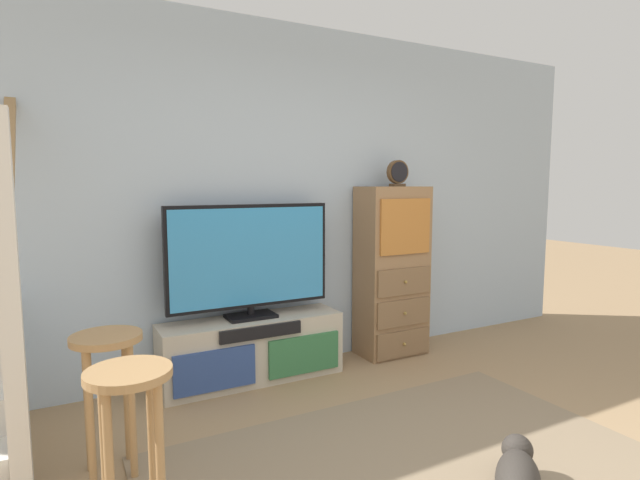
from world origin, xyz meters
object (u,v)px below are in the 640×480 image
at_px(media_console, 253,350).
at_px(bar_stool_far, 108,371).
at_px(television, 250,258).
at_px(side_cabinet, 392,271).
at_px(desk_clock, 398,173).
at_px(dog, 518,477).
at_px(bar_stool_near, 130,415).

xyz_separation_m(media_console, bar_stool_far, (-1.06, -0.81, 0.30)).
xyz_separation_m(television, bar_stool_far, (-1.06, -0.84, -0.38)).
relative_size(media_console, side_cabinet, 0.94).
xyz_separation_m(desk_clock, bar_stool_far, (-2.36, -0.81, -1.01)).
bearing_deg(dog, media_console, 106.52).
xyz_separation_m(desk_clock, bar_stool_near, (-2.33, -1.36, -1.01)).
bearing_deg(bar_stool_near, media_console, 53.10).
xyz_separation_m(television, desk_clock, (1.31, -0.03, 0.63)).
bearing_deg(dog, bar_stool_near, 160.57).
relative_size(television, bar_stool_far, 1.69).
xyz_separation_m(bar_stool_near, bar_stool_far, (-0.03, 0.55, -0.00)).
distance_m(bar_stool_near, dog, 1.75).
xyz_separation_m(side_cabinet, dog, (-0.70, -1.94, -0.60)).
height_order(media_console, television, television).
bearing_deg(side_cabinet, media_console, -179.54).
xyz_separation_m(media_console, dog, (0.57, -1.93, -0.12)).
distance_m(bar_stool_near, bar_stool_far, 0.56).
bearing_deg(bar_stool_far, desk_clock, 18.84).
bearing_deg(desk_clock, bar_stool_far, -161.16).
bearing_deg(desk_clock, bar_stool_near, -149.73).
height_order(television, desk_clock, desk_clock).
height_order(desk_clock, bar_stool_near, desk_clock).
bearing_deg(television, desk_clock, -1.25).
height_order(bar_stool_far, dog, bar_stool_far).
distance_m(television, side_cabinet, 1.29).
height_order(media_console, side_cabinet, side_cabinet).
distance_m(media_console, television, 0.68).
xyz_separation_m(television, bar_stool_near, (-1.03, -1.39, -0.38)).
bearing_deg(bar_stool_far, bar_stool_near, -86.59).
relative_size(side_cabinet, bar_stool_near, 1.97).
distance_m(side_cabinet, dog, 2.15).
relative_size(side_cabinet, desk_clock, 6.58).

